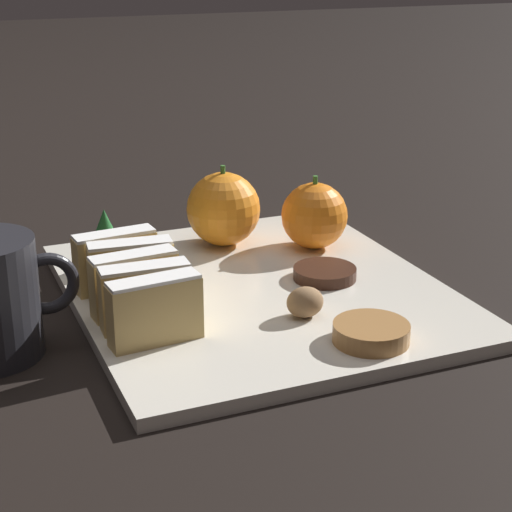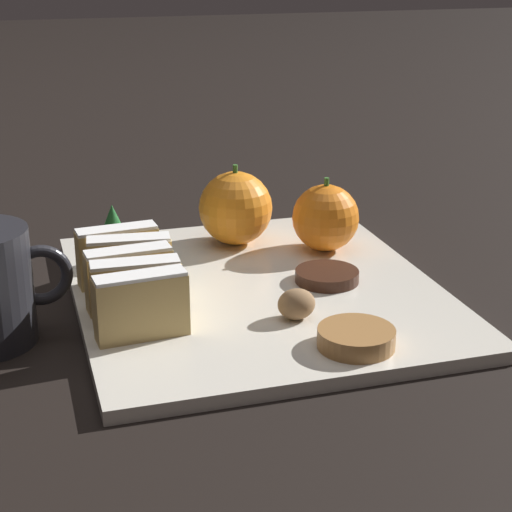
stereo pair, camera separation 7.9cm
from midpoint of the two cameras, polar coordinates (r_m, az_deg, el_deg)
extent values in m
plane|color=black|center=(0.80, -2.81, -2.86)|extent=(6.00, 6.00, 0.00)
cube|color=silver|center=(0.80, -2.82, -2.46)|extent=(0.33, 0.37, 0.01)
cube|color=tan|center=(0.69, -10.02, -3.78)|extent=(0.08, 0.03, 0.05)
cube|color=white|center=(0.68, -10.16, -1.66)|extent=(0.08, 0.03, 0.00)
cube|color=tan|center=(0.72, -10.51, -2.84)|extent=(0.08, 0.03, 0.05)
cube|color=white|center=(0.71, -10.65, -0.79)|extent=(0.07, 0.03, 0.00)
cube|color=tan|center=(0.75, -11.12, -1.99)|extent=(0.08, 0.03, 0.05)
cube|color=white|center=(0.74, -11.26, 0.00)|extent=(0.08, 0.03, 0.00)
cube|color=tan|center=(0.77, -11.23, -1.14)|extent=(0.08, 0.03, 0.05)
cube|color=white|center=(0.76, -11.37, 0.79)|extent=(0.08, 0.03, 0.00)
cube|color=tan|center=(0.80, -12.14, -0.46)|extent=(0.08, 0.03, 0.05)
cube|color=white|center=(0.79, -12.29, 1.41)|extent=(0.08, 0.03, 0.00)
sphere|color=orange|center=(0.90, -4.70, 3.11)|extent=(0.08, 0.08, 0.08)
cylinder|color=#38702D|center=(0.89, -4.78, 5.68)|extent=(0.00, 0.01, 0.01)
sphere|color=orange|center=(0.89, 1.38, 2.66)|extent=(0.07, 0.07, 0.07)
cylinder|color=#38702D|center=(0.88, 1.41, 5.01)|extent=(0.01, 0.01, 0.01)
ellipsoid|color=#8E6B47|center=(0.73, 0.21, -3.16)|extent=(0.03, 0.03, 0.03)
cylinder|color=#381E14|center=(0.81, 1.85, -1.21)|extent=(0.06, 0.06, 0.01)
cylinder|color=#A3703D|center=(0.69, 4.45, -5.21)|extent=(0.06, 0.06, 0.02)
cone|color=#23662D|center=(0.85, -12.64, 1.00)|extent=(0.05, 0.05, 0.06)
torus|color=#232328|center=(0.72, -16.85, -1.86)|extent=(0.05, 0.01, 0.05)
camera|label=1|loc=(0.04, -92.86, -1.07)|focal=60.00mm
camera|label=2|loc=(0.04, 87.14, 1.07)|focal=60.00mm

